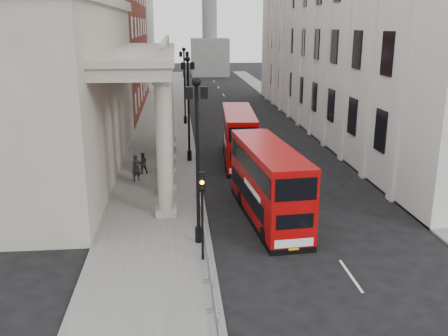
# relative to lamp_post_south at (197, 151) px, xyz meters

# --- Properties ---
(ground) EXTENTS (260.00, 260.00, 0.00)m
(ground) POSITION_rel_lamp_post_south_xyz_m (0.60, -4.00, -4.91)
(ground) COLOR black
(ground) RESTS_ON ground
(sidewalk_west) EXTENTS (6.00, 140.00, 0.12)m
(sidewalk_west) POSITION_rel_lamp_post_south_xyz_m (-2.40, 26.00, -4.85)
(sidewalk_west) COLOR slate
(sidewalk_west) RESTS_ON ground
(sidewalk_east) EXTENTS (3.00, 140.00, 0.12)m
(sidewalk_east) POSITION_rel_lamp_post_south_xyz_m (14.10, 26.00, -4.85)
(sidewalk_east) COLOR slate
(sidewalk_east) RESTS_ON ground
(kerb) EXTENTS (0.20, 140.00, 0.14)m
(kerb) POSITION_rel_lamp_post_south_xyz_m (0.55, 26.00, -4.84)
(kerb) COLOR slate
(kerb) RESTS_ON ground
(portico_building) EXTENTS (9.00, 28.00, 12.00)m
(portico_building) POSITION_rel_lamp_post_south_xyz_m (-9.90, 14.00, 1.09)
(portico_building) COLOR gray
(portico_building) RESTS_ON ground
(brick_building) EXTENTS (9.00, 32.00, 22.00)m
(brick_building) POSITION_rel_lamp_post_south_xyz_m (-9.90, 44.00, 6.09)
(brick_building) COLOR maroon
(brick_building) RESTS_ON ground
(west_building_far) EXTENTS (9.00, 30.00, 20.00)m
(west_building_far) POSITION_rel_lamp_post_south_xyz_m (-9.90, 76.00, 5.09)
(west_building_far) COLOR gray
(west_building_far) RESTS_ON ground
(east_building) EXTENTS (8.00, 55.00, 25.00)m
(east_building) POSITION_rel_lamp_post_south_xyz_m (16.60, 28.00, 7.59)
(east_building) COLOR beige
(east_building) RESTS_ON ground
(lamp_post_south) EXTENTS (1.05, 0.44, 8.32)m
(lamp_post_south) POSITION_rel_lamp_post_south_xyz_m (0.00, 0.00, 0.00)
(lamp_post_south) COLOR black
(lamp_post_south) RESTS_ON sidewalk_west
(lamp_post_mid) EXTENTS (1.05, 0.44, 8.32)m
(lamp_post_mid) POSITION_rel_lamp_post_south_xyz_m (0.00, 16.00, 0.00)
(lamp_post_mid) COLOR black
(lamp_post_mid) RESTS_ON sidewalk_west
(lamp_post_north) EXTENTS (1.05, 0.44, 8.32)m
(lamp_post_north) POSITION_rel_lamp_post_south_xyz_m (0.00, 32.00, 0.00)
(lamp_post_north) COLOR black
(lamp_post_north) RESTS_ON sidewalk_west
(traffic_light) EXTENTS (0.28, 0.33, 4.30)m
(traffic_light) POSITION_rel_lamp_post_south_xyz_m (0.10, -2.02, -1.80)
(traffic_light) COLOR black
(traffic_light) RESTS_ON sidewalk_west
(crowd_barriers) EXTENTS (0.50, 18.75, 1.10)m
(crowd_barriers) POSITION_rel_lamp_post_south_xyz_m (0.25, -1.77, -4.24)
(crowd_barriers) COLOR gray
(crowd_barriers) RESTS_ON sidewalk_west
(bus_near) EXTENTS (3.19, 10.01, 4.25)m
(bus_near) POSITION_rel_lamp_post_south_xyz_m (4.13, 3.21, -2.69)
(bus_near) COLOR #A30707
(bus_near) RESTS_ON ground
(bus_far) EXTENTS (2.90, 9.73, 4.15)m
(bus_far) POSITION_rel_lamp_post_south_xyz_m (3.99, 15.73, -2.74)
(bus_far) COLOR #A30707
(bus_far) RESTS_ON ground
(pedestrian_a) EXTENTS (0.81, 0.70, 1.86)m
(pedestrian_a) POSITION_rel_lamp_post_south_xyz_m (-3.88, 10.77, -3.86)
(pedestrian_a) COLOR black
(pedestrian_a) RESTS_ON sidewalk_west
(pedestrian_b) EXTENTS (0.89, 0.77, 1.60)m
(pedestrian_b) POSITION_rel_lamp_post_south_xyz_m (-3.57, 12.58, -3.99)
(pedestrian_b) COLOR black
(pedestrian_b) RESTS_ON sidewalk_west
(pedestrian_c) EXTENTS (0.96, 0.64, 1.93)m
(pedestrian_c) POSITION_rel_lamp_post_south_xyz_m (-1.74, 18.25, -3.83)
(pedestrian_c) COLOR black
(pedestrian_c) RESTS_ON sidewalk_west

